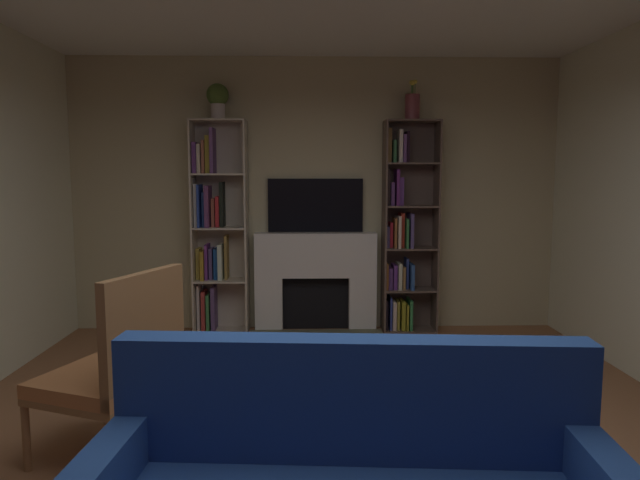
{
  "coord_description": "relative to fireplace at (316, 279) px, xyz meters",
  "views": [
    {
      "loc": [
        -0.11,
        -2.87,
        1.65
      ],
      "look_at": [
        0.0,
        1.28,
        1.17
      ],
      "focal_mm": 31.93,
      "sensor_mm": 36.0,
      "label": 1
    }
  ],
  "objects": [
    {
      "name": "wall_back_accent",
      "position": [
        0.0,
        0.14,
        0.89
      ],
      "size": [
        5.25,
        0.06,
        2.87
      ],
      "primitive_type": "cube",
      "color": "#BBB089",
      "rests_on": "ground_plane"
    },
    {
      "name": "bookshelf_right",
      "position": [
        0.93,
        -0.01,
        0.49
      ],
      "size": [
        0.56,
        0.31,
        2.21
      ],
      "color": "brown",
      "rests_on": "ground_plane"
    },
    {
      "name": "tv",
      "position": [
        0.0,
        0.08,
        0.78
      ],
      "size": [
        1.0,
        0.06,
        0.56
      ],
      "primitive_type": "cube",
      "color": "black",
      "rests_on": "fireplace"
    },
    {
      "name": "fireplace",
      "position": [
        0.0,
        0.0,
        0.0
      ],
      "size": [
        1.38,
        0.51,
        1.04
      ],
      "color": "white",
      "rests_on": "ground_plane"
    },
    {
      "name": "vase_with_flowers",
      "position": [
        0.99,
        -0.04,
        1.81
      ],
      "size": [
        0.15,
        0.15,
        0.41
      ],
      "color": "brown",
      "rests_on": "bookshelf_right"
    },
    {
      "name": "potted_plant",
      "position": [
        -0.99,
        -0.04,
        1.87
      ],
      "size": [
        0.23,
        0.23,
        0.36
      ],
      "color": "beige",
      "rests_on": "bookshelf_left"
    },
    {
      "name": "bookshelf_left",
      "position": [
        -1.05,
        -0.01,
        0.54
      ],
      "size": [
        0.56,
        0.32,
        2.21
      ],
      "color": "beige",
      "rests_on": "ground_plane"
    },
    {
      "name": "armchair",
      "position": [
        -1.19,
        -2.73,
        -0.01
      ],
      "size": [
        0.84,
        0.87,
        1.11
      ],
      "color": "olive",
      "rests_on": "ground_plane"
    }
  ]
}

